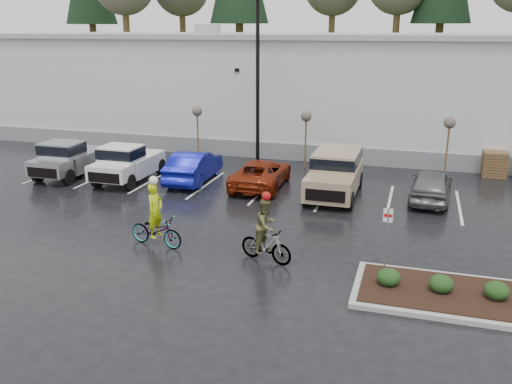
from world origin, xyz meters
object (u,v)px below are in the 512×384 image
(lamppost, at_px, (258,65))
(cyclist_olive, at_px, (266,237))
(sapling_east, at_px, (449,126))
(sapling_west, at_px, (197,114))
(cyclist_hivis, at_px, (156,225))
(suv_tan, at_px, (335,175))
(sapling_mid, at_px, (306,119))
(pallet_stack_a, at_px, (495,164))
(car_red, at_px, (261,173))
(pickup_white, at_px, (131,161))
(car_grey, at_px, (431,185))
(pickup_silver, at_px, (73,157))
(fire_lane_sign, at_px, (387,232))
(car_blue, at_px, (194,166))

(lamppost, bearing_deg, cyclist_olive, -72.05)
(cyclist_olive, bearing_deg, sapling_east, -8.16)
(sapling_west, xyz_separation_m, cyclist_hivis, (3.74, -12.86, -1.93))
(suv_tan, bearing_deg, sapling_east, 44.35)
(sapling_mid, distance_m, pallet_stack_a, 10.26)
(sapling_mid, height_order, pallet_stack_a, sapling_mid)
(car_red, xyz_separation_m, cyclist_hivis, (-1.49, -8.37, 0.11))
(sapling_east, bearing_deg, pallet_stack_a, 21.80)
(pickup_white, height_order, car_red, pickup_white)
(sapling_west, xyz_separation_m, car_grey, (13.25, -4.41, -1.99))
(sapling_mid, relative_size, pallet_stack_a, 2.37)
(pickup_silver, height_order, pickup_white, same)
(sapling_west, distance_m, fire_lane_sign, 17.46)
(lamppost, xyz_separation_m, cyclist_hivis, (-0.26, -11.86, -4.89))
(cyclist_olive, bearing_deg, cyclist_hivis, 104.00)
(pallet_stack_a, bearing_deg, lamppost, -170.91)
(car_red, bearing_deg, lamppost, -72.60)
(lamppost, height_order, sapling_west, lamppost)
(pallet_stack_a, xyz_separation_m, fire_lane_sign, (-4.70, -13.80, 0.73))
(pallet_stack_a, relative_size, car_grey, 0.31)
(pickup_white, bearing_deg, fire_lane_sign, -29.82)
(sapling_mid, bearing_deg, suv_tan, -63.85)
(pickup_silver, height_order, car_blue, pickup_silver)
(lamppost, xyz_separation_m, pallet_stack_a, (12.50, 2.00, -5.01))
(lamppost, relative_size, car_blue, 1.92)
(pallet_stack_a, distance_m, suv_tan, 9.64)
(pickup_white, height_order, car_blue, pickup_white)
(pallet_stack_a, xyz_separation_m, car_grey, (-3.25, -5.41, 0.06))
(pickup_silver, height_order, cyclist_hivis, cyclist_hivis)
(sapling_west, bearing_deg, cyclist_hivis, -73.79)
(sapling_west, distance_m, suv_tan, 10.35)
(sapling_west, xyz_separation_m, fire_lane_sign, (11.80, -12.80, -1.32))
(sapling_west, relative_size, car_red, 0.65)
(pallet_stack_a, relative_size, car_blue, 0.28)
(sapling_west, relative_size, cyclist_olive, 1.30)
(sapling_east, relative_size, pallet_stack_a, 2.37)
(car_grey, bearing_deg, sapling_west, -14.42)
(sapling_mid, distance_m, cyclist_olive, 13.27)
(car_grey, distance_m, cyclist_hivis, 12.72)
(pickup_white, bearing_deg, sapling_west, 72.37)
(sapling_mid, xyz_separation_m, car_blue, (-4.87, -4.47, -1.94))
(sapling_west, height_order, pickup_silver, sapling_west)
(pickup_white, bearing_deg, car_blue, 11.00)
(lamppost, height_order, car_red, lamppost)
(sapling_east, bearing_deg, cyclist_hivis, -128.60)
(sapling_west, height_order, fire_lane_sign, sapling_west)
(sapling_east, distance_m, suv_tan, 7.29)
(sapling_mid, height_order, car_grey, sapling_mid)
(fire_lane_sign, bearing_deg, pickup_silver, 155.59)
(fire_lane_sign, relative_size, pickup_silver, 0.42)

